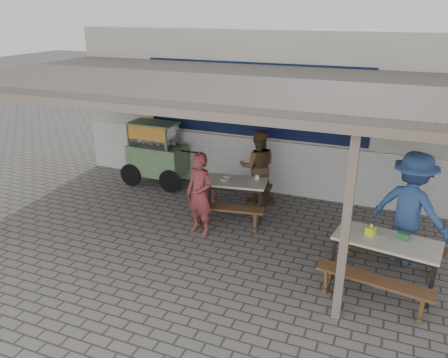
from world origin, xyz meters
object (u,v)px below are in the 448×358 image
bench_left_street (227,213)px  donation_box (404,236)px  bench_right_street (374,285)px  bench_right_wall (392,245)px  patron_wall_side (258,167)px  bench_left_wall (239,189)px  table_right (387,244)px  tissue_box (371,231)px  table_left (234,184)px  condiment_jar (257,177)px  patron_street_side (200,194)px  condiment_bowl (225,179)px  vendor_cart (156,151)px  patron_right_table (410,209)px

bench_left_street → donation_box: bearing=-21.8°
bench_right_street → bench_right_wall: (0.19, 1.26, 0.00)m
bench_right_wall → patron_wall_side: 3.24m
bench_left_street → donation_box: 3.14m
bench_left_wall → table_right: 3.60m
table_right → tissue_box: (-0.24, 0.06, 0.14)m
table_left → table_right: same height
bench_right_wall → donation_box: size_ratio=10.12×
patron_wall_side → condiment_jar: size_ratio=16.92×
table_left → patron_street_side: (-0.31, -0.92, 0.11)m
bench_right_street → patron_street_side: 3.34m
patron_street_side → condiment_jar: patron_street_side is taller
table_right → tissue_box: size_ratio=12.54×
bench_left_wall → donation_box: donation_box is taller
bench_right_wall → condiment_bowl: 3.27m
vendor_cart → condiment_bowl: 2.33m
vendor_cart → bench_left_street: bearing=-31.4°
condiment_jar → bench_left_street: bearing=-110.1°
patron_right_table → table_left: bearing=14.7°
bench_left_street → table_right: bearing=-24.5°
bench_left_street → condiment_jar: 1.00m
table_left → bench_left_wall: size_ratio=0.97×
table_right → patron_street_side: size_ratio=1.01×
bench_right_street → tissue_box: size_ratio=12.83×
table_left → patron_right_table: size_ratio=0.73×
patron_wall_side → bench_left_wall: bearing=18.6°
bench_left_wall → condiment_jar: 0.76m
tissue_box → bench_right_wall: bearing=59.3°
bench_left_street → patron_wall_side: size_ratio=0.89×
table_left → bench_left_wall: bearing=90.0°
table_left → donation_box: (3.13, -1.26, 0.14)m
table_right → patron_right_table: 0.90m
bench_right_street → bench_left_wall: bearing=147.3°
bench_left_wall → patron_wall_side: 0.61m
bench_right_wall → condiment_jar: bearing=168.4°
vendor_cart → condiment_jar: 2.77m
patron_wall_side → patron_right_table: patron_right_table is taller
vendor_cart → bench_right_wall: bearing=-16.4°
patron_right_table → condiment_bowl: bearing=16.1°
vendor_cart → tissue_box: (4.96, -2.20, 0.00)m
tissue_box → donation_box: bearing=4.5°
patron_right_table → patron_wall_side: bearing=-0.6°
table_left → table_right: bearing=-34.2°
bench_right_wall → donation_box: donation_box is taller
table_right → patron_street_side: (-3.23, 0.43, 0.10)m
bench_left_street → condiment_bowl: 0.74m
patron_wall_side → table_right: bearing=119.9°
vendor_cart → patron_street_side: 2.69m
bench_left_wall → donation_box: bearing=-39.1°
table_left → tissue_box: bearing=-35.2°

